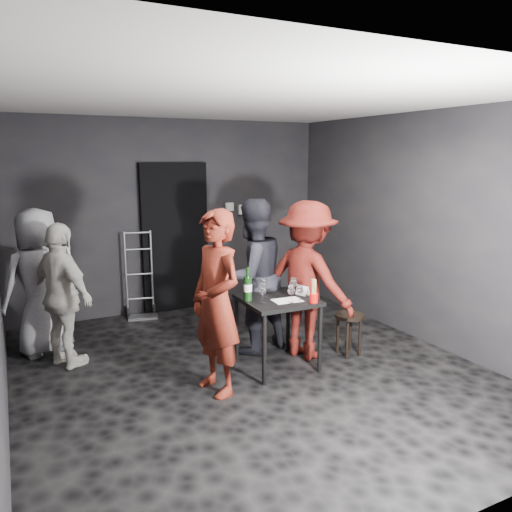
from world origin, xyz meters
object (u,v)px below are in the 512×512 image
wine_bottle (248,288)px  tasting_table (277,307)px  man_maroon (308,269)px  breadstick_cup (314,291)px  stool (349,323)px  bystander_grey (39,275)px  bystander_cream (63,295)px  hand_truck (141,301)px  woman_black (252,264)px  server_red (216,289)px

wine_bottle → tasting_table: bearing=-11.2°
man_maroon → breadstick_cup: (-0.20, -0.43, -0.12)m
wine_bottle → breadstick_cup: size_ratio=1.33×
stool → man_maroon: man_maroon is taller
tasting_table → stool: size_ratio=1.60×
bystander_grey → wine_bottle: bearing=120.1°
man_maroon → bystander_cream: man_maroon is taller
breadstick_cup → tasting_table: bearing=128.5°
man_maroon → wine_bottle: (-0.75, -0.06, -0.11)m
tasting_table → bystander_grey: size_ratio=0.42×
hand_truck → bystander_cream: bearing=-118.0°
stool → woman_black: woman_black is taller
man_maroon → stool: bearing=-136.1°
hand_truck → stool: 2.96m
man_maroon → wine_bottle: man_maroon is taller
bystander_grey → breadstick_cup: bearing=121.2°
server_red → wine_bottle: (0.46, 0.29, -0.11)m
hand_truck → bystander_grey: bearing=-135.6°
hand_truck → man_maroon: (1.30, -2.20, 0.77)m
hand_truck → server_red: size_ratio=0.60×
tasting_table → bystander_cream: (-1.97, 1.03, 0.13)m
hand_truck → server_red: 2.67m
tasting_table → server_red: bearing=-163.3°
hand_truck → woman_black: (0.84, -1.78, 0.78)m
man_maroon → bystander_cream: (-2.41, 0.90, -0.21)m
stool → bystander_cream: bystander_cream is taller
bystander_grey → woman_black: bearing=133.9°
stool → wine_bottle: (-1.18, 0.13, 0.52)m
wine_bottle → bystander_grey: bearing=141.6°
server_red → bystander_cream: 1.75m
stool → wine_bottle: size_ratio=1.37×
breadstick_cup → stool: bearing=20.0°
server_red → man_maroon: 1.26m
woman_black → man_maroon: 0.62m
woman_black → bystander_cream: woman_black is taller
hand_truck → server_red: server_red is taller
tasting_table → man_maroon: size_ratio=0.38×
server_red → tasting_table: bearing=95.3°
hand_truck → bystander_grey: (-1.29, -0.80, 0.68)m
breadstick_cup → server_red: bearing=175.9°
hand_truck → server_red: bearing=-75.3°
server_red → wine_bottle: server_red is taller
breadstick_cup → hand_truck: bearing=112.7°
woman_black → bystander_grey: bearing=-34.3°
server_red → man_maroon: (1.21, 0.36, -0.00)m
woman_black → wine_bottle: size_ratio=5.82×
bystander_grey → tasting_table: bearing=123.3°
man_maroon → bystander_cream: size_ratio=1.27×
stool → server_red: 1.77m
wine_bottle → breadstick_cup: 0.66m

